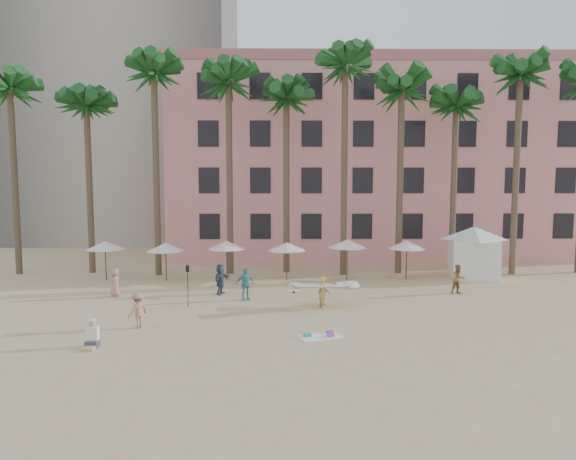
# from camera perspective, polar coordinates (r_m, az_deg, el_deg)

# --- Properties ---
(ground) EXTENTS (120.00, 120.00, 0.00)m
(ground) POSITION_cam_1_polar(r_m,az_deg,el_deg) (22.28, 2.87, -11.85)
(ground) COLOR #D1B789
(ground) RESTS_ON ground
(pink_hotel) EXTENTS (35.00, 14.00, 16.00)m
(pink_hotel) POSITION_cam_1_polar(r_m,az_deg,el_deg) (47.95, 9.37, 7.15)
(pink_hotel) COLOR #E08F88
(pink_hotel) RESTS_ON ground
(grey_tower) EXTENTS (22.00, 18.00, 50.00)m
(grey_tower) POSITION_cam_1_polar(r_m,az_deg,el_deg) (64.15, -17.02, 22.01)
(grey_tower) COLOR #A89E8E
(grey_tower) RESTS_ON ground
(palm_row) EXTENTS (44.40, 5.40, 16.30)m
(palm_row) POSITION_cam_1_polar(r_m,az_deg,el_deg) (36.78, 2.26, 15.48)
(palm_row) COLOR brown
(palm_row) RESTS_ON ground
(umbrella_row) EXTENTS (22.50, 2.70, 2.73)m
(umbrella_row) POSITION_cam_1_polar(r_m,az_deg,el_deg) (34.02, -3.49, -1.72)
(umbrella_row) COLOR #332B23
(umbrella_row) RESTS_ON ground
(cabana) EXTENTS (5.25, 5.25, 3.50)m
(cabana) POSITION_cam_1_polar(r_m,az_deg,el_deg) (37.15, 19.93, -1.83)
(cabana) COLOR white
(cabana) RESTS_ON ground
(beach_towel) EXTENTS (2.03, 1.56, 0.14)m
(beach_towel) POSITION_cam_1_polar(r_m,az_deg,el_deg) (22.42, 3.67, -11.64)
(beach_towel) COLOR white
(beach_towel) RESTS_ON ground
(carrier_yellow) EXTENTS (3.40, 2.08, 1.72)m
(carrier_yellow) POSITION_cam_1_polar(r_m,az_deg,el_deg) (26.78, 3.93, -6.67)
(carrier_yellow) COLOR tan
(carrier_yellow) RESTS_ON ground
(carrier_white) EXTENTS (3.02, 0.96, 1.58)m
(carrier_white) POSITION_cam_1_polar(r_m,az_deg,el_deg) (27.43, 4.03, -6.63)
(carrier_white) COLOR orange
(carrier_white) RESTS_ON ground
(beachgoers) EXTENTS (20.71, 8.23, 1.82)m
(beachgoers) POSITION_cam_1_polar(r_m,az_deg,el_deg) (28.48, -4.99, -6.18)
(beachgoers) COLOR #334659
(beachgoers) RESTS_ON ground
(paddle) EXTENTS (0.18, 0.04, 2.23)m
(paddle) POSITION_cam_1_polar(r_m,az_deg,el_deg) (27.43, -11.08, -5.56)
(paddle) COLOR black
(paddle) RESTS_ON ground
(seated_man) EXTENTS (0.49, 0.85, 1.10)m
(seated_man) POSITION_cam_1_polar(r_m,az_deg,el_deg) (22.38, -20.97, -11.12)
(seated_man) COLOR #3F3F4C
(seated_man) RESTS_ON ground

